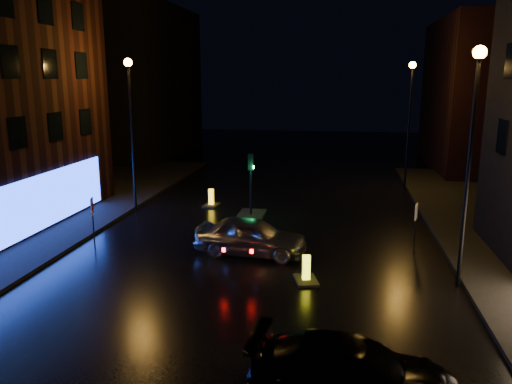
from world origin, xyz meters
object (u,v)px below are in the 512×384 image
at_px(traffic_signal, 251,207).
at_px(road_sign_right, 416,216).
at_px(bollard_far, 211,202).
at_px(road_sign_left, 92,211).
at_px(silver_hatchback, 251,236).
at_px(dark_sedan, 354,371).
at_px(bollard_near, 306,276).

relative_size(traffic_signal, road_sign_right, 1.64).
distance_m(bollard_far, road_sign_right, 12.33).
xyz_separation_m(bollard_far, road_sign_left, (-3.28, -7.93, 1.44)).
distance_m(traffic_signal, road_sign_left, 8.63).
xyz_separation_m(road_sign_left, road_sign_right, (13.93, 1.87, -0.10)).
bearing_deg(bollard_far, traffic_signal, -27.28).
distance_m(bollard_far, road_sign_left, 8.70).
distance_m(silver_hatchback, road_sign_left, 7.08).
xyz_separation_m(dark_sedan, road_sign_left, (-11.10, 9.07, 0.96)).
distance_m(silver_hatchback, bollard_near, 3.65).
height_order(traffic_signal, bollard_far, traffic_signal).
xyz_separation_m(bollard_far, road_sign_right, (10.66, -6.06, 1.35)).
height_order(bollard_far, road_sign_right, road_sign_right).
distance_m(dark_sedan, bollard_far, 18.72).
distance_m(traffic_signal, bollard_far, 3.25).
height_order(silver_hatchback, dark_sedan, silver_hatchback).
height_order(bollard_far, road_sign_left, road_sign_left).
xyz_separation_m(traffic_signal, silver_hatchback, (1.06, -5.89, 0.30)).
xyz_separation_m(bollard_near, road_sign_right, (4.39, 4.21, 1.35)).
bearing_deg(dark_sedan, traffic_signal, 23.99).
bearing_deg(silver_hatchback, dark_sedan, -150.69).
bearing_deg(road_sign_left, dark_sedan, -58.63).
bearing_deg(bollard_near, silver_hatchback, 118.21).
bearing_deg(road_sign_right, road_sign_left, 24.05).
xyz_separation_m(traffic_signal, bollard_far, (-2.69, 1.80, -0.28)).
bearing_deg(dark_sedan, bollard_near, 18.33).
bearing_deg(road_sign_right, bollard_far, -13.23).
bearing_deg(bollard_far, road_sign_right, -23.00).
distance_m(dark_sedan, bollard_near, 6.92).
bearing_deg(dark_sedan, silver_hatchback, 28.98).
bearing_deg(silver_hatchback, traffic_signal, 15.83).
relative_size(silver_hatchback, dark_sedan, 0.96).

